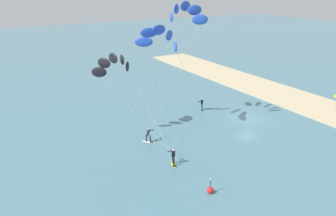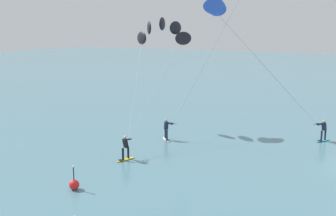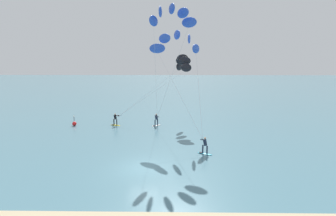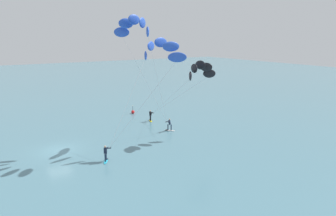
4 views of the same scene
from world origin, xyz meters
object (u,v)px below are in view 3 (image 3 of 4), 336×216
marker_buoy (74,124)px  kitesurfer_nearshore (178,45)px  kitesurfer_far_out (171,21)px  kitesurfer_mid_water (180,65)px

marker_buoy → kitesurfer_nearshore: bearing=-12.5°
kitesurfer_far_out → marker_buoy: (-13.05, 5.53, -12.61)m
kitesurfer_nearshore → kitesurfer_far_out: 3.52m
kitesurfer_nearshore → kitesurfer_mid_water: kitesurfer_nearshore is taller
kitesurfer_nearshore → kitesurfer_mid_water: bearing=86.1°
marker_buoy → kitesurfer_far_out: bearing=-23.0°
kitesurfer_far_out → marker_buoy: bearing=157.0°
kitesurfer_mid_water → kitesurfer_far_out: bearing=-98.4°
kitesurfer_mid_water → marker_buoy: kitesurfer_mid_water is taller
kitesurfer_nearshore → kitesurfer_far_out: (-0.78, -2.47, 2.39)m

